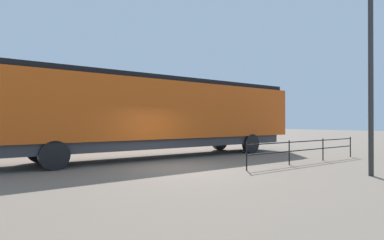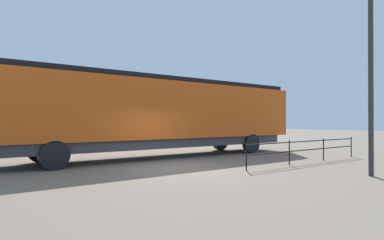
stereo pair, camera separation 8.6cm
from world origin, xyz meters
TOP-DOWN VIEW (x-y plane):
  - ground_plane at (0.00, 0.00)m, footprint 120.00×120.00m
  - locomotive at (-3.54, 1.93)m, footprint 2.96×16.40m
  - lamp_post at (5.31, 4.26)m, footprint 0.50×0.50m
  - platform_fence at (2.06, 5.57)m, footprint 0.05×7.64m

SIDE VIEW (x-z plane):
  - ground_plane at x=0.00m, z-range 0.00..0.00m
  - platform_fence at x=2.06m, z-range 0.17..1.19m
  - locomotive at x=-3.54m, z-range 0.25..4.22m
  - lamp_post at x=5.31m, z-range 1.27..8.29m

